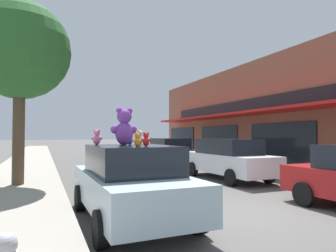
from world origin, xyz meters
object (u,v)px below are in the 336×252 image
Objects in this scene: teddy_bear_brown at (137,140)px; teddy_bear_blue at (130,138)px; teddy_bear_orange at (137,140)px; teddy_bear_red at (146,139)px; plush_art_car at (131,182)px; teddy_bear_cream at (140,138)px; teddy_bear_pink at (97,137)px; parked_car_far_center at (227,158)px; teddy_bear_giant at (124,127)px; teddy_bear_green at (122,139)px; parked_car_far_right at (170,152)px; street_tree at (20,51)px.

teddy_bear_blue is at bearing -70.69° from teddy_bear_brown.
teddy_bear_red is (0.27, 0.29, 0.01)m from teddy_bear_orange.
plush_art_car is 15.67× the size of teddy_bear_orange.
teddy_bear_cream reaches higher than teddy_bear_brown.
parked_car_far_center is at bearing -130.40° from teddy_bear_pink.
plush_art_car is at bearing -67.01° from teddy_bear_red.
teddy_bear_giant is at bearing -60.81° from teddy_bear_brown.
teddy_bear_pink reaches higher than teddy_bear_green.
teddy_bear_brown is at bearing -115.95° from parked_car_far_right.
teddy_bear_cream reaches higher than teddy_bear_orange.
parked_car_far_right reaches higher than plush_art_car.
teddy_bear_brown is at bearing -96.49° from plush_art_car.
parked_car_far_right is (5.32, 10.96, -0.86)m from teddy_bear_orange.
parked_car_far_right is (5.21, 10.19, 0.02)m from plush_art_car.
teddy_bear_brown is (-0.06, -0.65, 0.87)m from plush_art_car.
teddy_bear_giant is 0.18× the size of parked_car_far_right.
teddy_bear_pink reaches higher than plush_art_car.
teddy_bear_red is at bearing -163.30° from teddy_bear_orange.
teddy_bear_red is 0.05× the size of street_tree.
plush_art_car is 0.94× the size of parked_car_far_right.
teddy_bear_pink is at bearing 32.77° from teddy_bear_green.
teddy_bear_red is at bearing -64.28° from street_tree.
teddy_bear_cream is at bearing -177.41° from teddy_bear_pink.
street_tree is at bearing -145.63° from parked_car_far_right.
teddy_bear_blue reaches higher than parked_car_far_center.
teddy_bear_pink is at bearing -53.45° from teddy_bear_red.
teddy_bear_blue is at bearing -143.71° from parked_car_far_center.
teddy_bear_blue reaches higher than teddy_bear_green.
teddy_bear_blue is (0.69, -0.26, -0.01)m from teddy_bear_pink.
teddy_bear_blue is at bearing -37.89° from teddy_bear_cream.
teddy_bear_cream is 1.17m from teddy_bear_brown.
teddy_bear_brown is at bearing -137.33° from parked_car_far_center.
teddy_bear_pink is 11.15m from parked_car_far_right.
teddy_bear_cream is 1.00× the size of teddy_bear_blue.
teddy_bear_blue reaches higher than parked_car_far_right.
teddy_bear_green is at bearing -98.16° from teddy_bear_giant.
teddy_bear_blue is (0.16, 1.10, 0.04)m from teddy_bear_brown.
teddy_bear_brown is (0.03, -0.88, -0.28)m from teddy_bear_giant.
street_tree is at bearing -122.73° from teddy_bear_blue.
parked_car_far_center is 1.06× the size of parked_car_far_right.
parked_car_far_right is (5.81, 9.48, -0.90)m from teddy_bear_pink.
street_tree reaches higher than teddy_bear_giant.
plush_art_car is 1.04m from teddy_bear_green.
plush_art_car is 5.10× the size of teddy_bear_giant.
street_tree reaches higher than parked_car_far_center.
teddy_bear_giant is at bearing 110.36° from plush_art_car.
parked_car_far_right is at bearing -88.60° from teddy_bear_brown.
teddy_bear_red is at bearing 154.63° from teddy_bear_green.
teddy_bear_brown is 0.05× the size of parked_car_far_center.
teddy_bear_blue is 6.41m from parked_car_far_center.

